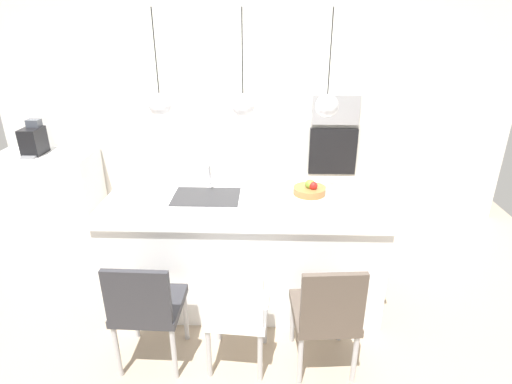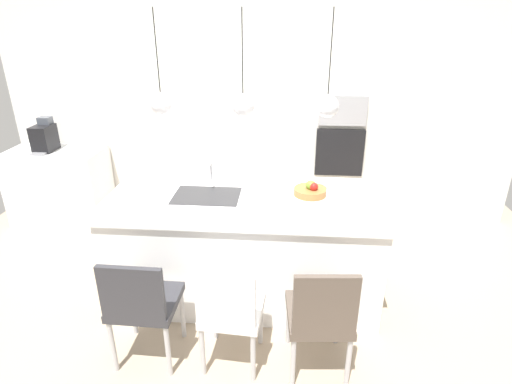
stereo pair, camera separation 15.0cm
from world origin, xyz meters
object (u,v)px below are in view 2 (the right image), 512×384
object	(u,v)px
chair_middle	(230,310)
oven	(339,152)
microwave	(343,110)
coffee_machine	(44,137)
fruit_bowl	(311,190)
chair_far	(320,314)
chair_near	(142,302)

from	to	relation	value
chair_middle	oven	bearing A→B (deg)	68.41
microwave	oven	xyz separation A→B (m)	(0.00, 0.00, -0.50)
coffee_machine	microwave	bearing A→B (deg)	4.94
fruit_bowl	oven	world-z (taller)	oven
oven	chair_middle	xyz separation A→B (m)	(-0.97, -2.46, -0.37)
coffee_machine	microwave	xyz separation A→B (m)	(3.44, 0.30, 0.31)
fruit_bowl	coffee_machine	size ratio (longest dim) A/B	0.73
oven	chair_middle	distance (m)	2.67
oven	chair_far	distance (m)	2.52
fruit_bowl	chair_middle	size ratio (longest dim) A/B	0.32
fruit_bowl	microwave	bearing A→B (deg)	74.67
coffee_machine	chair_near	world-z (taller)	coffee_machine
chair_far	chair_near	bearing A→B (deg)	179.71
microwave	chair_far	world-z (taller)	microwave
coffee_machine	oven	distance (m)	3.46
coffee_machine	chair_near	xyz separation A→B (m)	(1.85, -2.17, -0.53)
fruit_bowl	oven	xyz separation A→B (m)	(0.41, 1.49, -0.14)
fruit_bowl	chair_far	world-z (taller)	fruit_bowl
coffee_machine	chair_middle	size ratio (longest dim) A/B	0.44
microwave	chair_near	bearing A→B (deg)	-122.89
chair_middle	chair_far	world-z (taller)	chair_far
chair_middle	coffee_machine	bearing A→B (deg)	138.70
coffee_machine	chair_far	size ratio (longest dim) A/B	0.42
microwave	oven	distance (m)	0.50
coffee_machine	oven	xyz separation A→B (m)	(3.44, 0.30, -0.19)
chair_far	chair_middle	bearing A→B (deg)	179.22
microwave	chair_far	xyz separation A→B (m)	(-0.36, -2.47, -0.86)
coffee_machine	microwave	distance (m)	3.47
fruit_bowl	chair_near	xyz separation A→B (m)	(-1.19, -0.97, -0.48)
chair_near	chair_middle	bearing A→B (deg)	0.20
chair_near	chair_middle	size ratio (longest dim) A/B	1.04
coffee_machine	chair_middle	distance (m)	3.33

